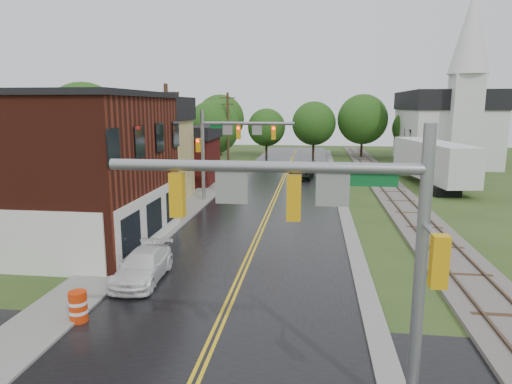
% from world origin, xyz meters
% --- Properties ---
extents(main_road, '(10.00, 90.00, 0.02)m').
position_xyz_m(main_road, '(0.00, 30.00, 0.00)').
color(main_road, black).
rests_on(main_road, ground).
extents(curb_right, '(0.80, 70.00, 0.12)m').
position_xyz_m(curb_right, '(5.40, 35.00, 0.00)').
color(curb_right, gray).
rests_on(curb_right, ground).
extents(sidewalk_left, '(2.40, 50.00, 0.12)m').
position_xyz_m(sidewalk_left, '(-6.20, 25.00, 0.00)').
color(sidewalk_left, gray).
rests_on(sidewalk_left, ground).
extents(brick_building, '(14.30, 10.30, 8.30)m').
position_xyz_m(brick_building, '(-12.48, 15.00, 4.15)').
color(brick_building, '#4C1A10').
rests_on(brick_building, ground).
extents(yellow_house, '(8.00, 7.00, 6.40)m').
position_xyz_m(yellow_house, '(-11.00, 26.00, 3.20)').
color(yellow_house, tan).
rests_on(yellow_house, ground).
extents(darkred_building, '(7.00, 6.00, 4.40)m').
position_xyz_m(darkred_building, '(-10.00, 35.00, 2.20)').
color(darkred_building, '#3F0F0C').
rests_on(darkred_building, ground).
extents(church, '(10.40, 18.40, 20.00)m').
position_xyz_m(church, '(20.00, 53.74, 5.83)').
color(church, silver).
rests_on(church, ground).
extents(railroad, '(3.20, 80.00, 0.30)m').
position_xyz_m(railroad, '(10.00, 35.00, 0.11)').
color(railroad, '#59544C').
rests_on(railroad, ground).
extents(traffic_signal_near, '(7.34, 0.30, 7.20)m').
position_xyz_m(traffic_signal_near, '(3.47, 2.00, 4.97)').
color(traffic_signal_near, gray).
rests_on(traffic_signal_near, ground).
extents(traffic_signal_far, '(7.34, 0.43, 7.20)m').
position_xyz_m(traffic_signal_far, '(-3.47, 27.00, 4.97)').
color(traffic_signal_far, gray).
rests_on(traffic_signal_far, ground).
extents(utility_pole_b, '(1.80, 0.28, 9.00)m').
position_xyz_m(utility_pole_b, '(-6.80, 22.00, 4.72)').
color(utility_pole_b, '#382616').
rests_on(utility_pole_b, ground).
extents(utility_pole_c, '(1.80, 0.28, 9.00)m').
position_xyz_m(utility_pole_c, '(-6.80, 44.00, 4.72)').
color(utility_pole_c, '#382616').
rests_on(utility_pole_c, ground).
extents(tree_left_b, '(7.60, 7.60, 9.69)m').
position_xyz_m(tree_left_b, '(-17.85, 31.90, 5.72)').
color(tree_left_b, black).
rests_on(tree_left_b, ground).
extents(tree_left_c, '(6.00, 6.00, 7.65)m').
position_xyz_m(tree_left_c, '(-13.85, 39.90, 4.51)').
color(tree_left_c, black).
rests_on(tree_left_c, ground).
extents(tree_left_e, '(6.40, 6.40, 8.16)m').
position_xyz_m(tree_left_e, '(-8.85, 45.90, 4.81)').
color(tree_left_e, black).
rests_on(tree_left_e, ground).
extents(suv_dark, '(2.70, 4.96, 1.32)m').
position_xyz_m(suv_dark, '(1.88, 39.26, 0.66)').
color(suv_dark, black).
rests_on(suv_dark, ground).
extents(pickup_white, '(1.97, 4.51, 1.29)m').
position_xyz_m(pickup_white, '(-4.16, 10.00, 0.64)').
color(pickup_white, white).
rests_on(pickup_white, ground).
extents(semi_trailer, '(4.95, 13.93, 4.21)m').
position_xyz_m(semi_trailer, '(14.30, 36.44, 2.47)').
color(semi_trailer, black).
rests_on(semi_trailer, ground).
extents(construction_barrel, '(0.73, 0.73, 1.13)m').
position_xyz_m(construction_barrel, '(-5.00, 5.96, 0.56)').
color(construction_barrel, red).
rests_on(construction_barrel, ground).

